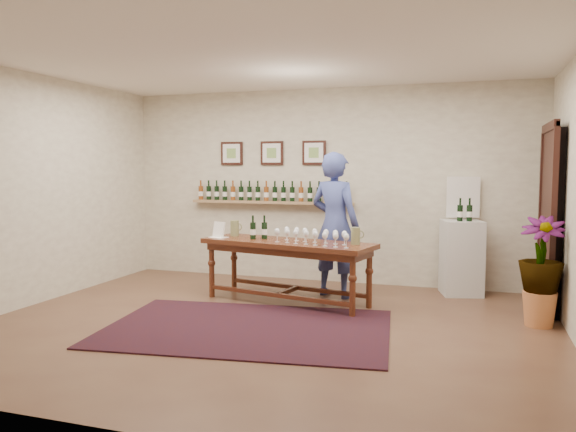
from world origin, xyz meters
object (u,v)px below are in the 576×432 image
(display_pedestal, at_px, (461,258))
(tasting_table, at_px, (287,250))
(potted_plant, at_px, (541,271))
(person, at_px, (335,225))

(display_pedestal, bearing_deg, tasting_table, -150.90)
(potted_plant, bearing_deg, display_pedestal, 122.06)
(tasting_table, xyz_separation_m, potted_plant, (2.85, -0.17, -0.07))
(display_pedestal, relative_size, potted_plant, 0.97)
(tasting_table, bearing_deg, person, 59.12)
(display_pedestal, height_order, person, person)
(potted_plant, height_order, person, person)
(person, bearing_deg, tasting_table, 66.03)
(tasting_table, xyz_separation_m, person, (0.48, 0.51, 0.28))
(tasting_table, distance_m, person, 0.75)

